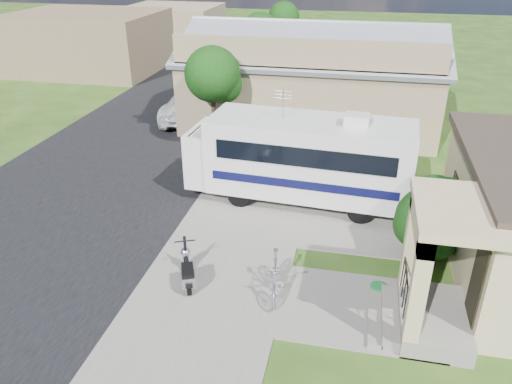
% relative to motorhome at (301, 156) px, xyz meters
% --- Properties ---
extents(ground, '(120.00, 120.00, 0.00)m').
position_rel_motorhome_xyz_m(ground, '(-0.64, -4.73, -1.72)').
color(ground, '#1F3E10').
extents(street_slab, '(9.00, 80.00, 0.02)m').
position_rel_motorhome_xyz_m(street_slab, '(-8.14, 5.27, -1.71)').
color(street_slab, black).
rests_on(street_slab, ground).
extents(sidewalk_slab, '(4.00, 80.00, 0.06)m').
position_rel_motorhome_xyz_m(sidewalk_slab, '(-1.64, 5.27, -1.69)').
color(sidewalk_slab, slate).
rests_on(sidewalk_slab, ground).
extents(driveway_slab, '(7.00, 6.00, 0.05)m').
position_rel_motorhome_xyz_m(driveway_slab, '(0.86, -0.23, -1.69)').
color(driveway_slab, slate).
rests_on(driveway_slab, ground).
extents(walk_slab, '(4.00, 3.00, 0.05)m').
position_rel_motorhome_xyz_m(walk_slab, '(2.36, -5.73, -1.69)').
color(walk_slab, slate).
rests_on(walk_slab, ground).
extents(warehouse, '(12.50, 8.40, 5.04)m').
position_rel_motorhome_xyz_m(warehouse, '(-0.64, 9.24, 0.27)').
color(warehouse, '#827151').
rests_on(warehouse, ground).
extents(distant_bldg_far, '(10.00, 8.00, 4.00)m').
position_rel_motorhome_xyz_m(distant_bldg_far, '(-17.64, 17.27, 0.28)').
color(distant_bldg_far, brown).
rests_on(distant_bldg_far, ground).
extents(distant_bldg_near, '(8.00, 7.00, 3.20)m').
position_rel_motorhome_xyz_m(distant_bldg_near, '(-15.64, 29.27, -0.12)').
color(distant_bldg_near, '#827151').
rests_on(distant_bldg_near, ground).
extents(street_tree_a, '(2.44, 2.40, 4.58)m').
position_rel_motorhome_xyz_m(street_tree_a, '(-4.34, 4.32, 1.53)').
color(street_tree_a, black).
rests_on(street_tree_a, ground).
extents(street_tree_b, '(2.44, 2.40, 4.73)m').
position_rel_motorhome_xyz_m(street_tree_b, '(-4.34, 14.32, 1.68)').
color(street_tree_b, black).
rests_on(street_tree_b, ground).
extents(street_tree_c, '(2.44, 2.40, 4.42)m').
position_rel_motorhome_xyz_m(street_tree_c, '(-4.34, 23.32, 1.39)').
color(street_tree_c, black).
rests_on(street_tree_c, ground).
extents(motorhome, '(7.95, 2.98, 4.00)m').
position_rel_motorhome_xyz_m(motorhome, '(0.00, 0.00, 0.00)').
color(motorhome, silver).
rests_on(motorhome, ground).
extents(shrub, '(2.20, 2.10, 2.70)m').
position_rel_motorhome_xyz_m(shrub, '(4.18, -2.88, -0.33)').
color(shrub, black).
rests_on(shrub, ground).
extents(scooter, '(0.89, 1.57, 1.08)m').
position_rel_motorhome_xyz_m(scooter, '(-2.31, -5.67, -1.23)').
color(scooter, black).
rests_on(scooter, ground).
extents(bicycle, '(0.83, 2.00, 1.17)m').
position_rel_motorhome_xyz_m(bicycle, '(0.08, -5.57, -1.13)').
color(bicycle, '#99989F').
rests_on(bicycle, ground).
extents(pickup_truck, '(3.34, 6.06, 1.61)m').
position_rel_motorhome_xyz_m(pickup_truck, '(-6.74, 8.22, -0.91)').
color(pickup_truck, silver).
rests_on(pickup_truck, ground).
extents(van, '(3.43, 6.04, 1.65)m').
position_rel_motorhome_xyz_m(van, '(-7.40, 15.01, -0.89)').
color(van, silver).
rests_on(van, ground).
extents(garden_hose, '(0.42, 0.42, 0.19)m').
position_rel_motorhome_xyz_m(garden_hose, '(2.78, -4.88, -1.62)').
color(garden_hose, '#156B2E').
rests_on(garden_hose, ground).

